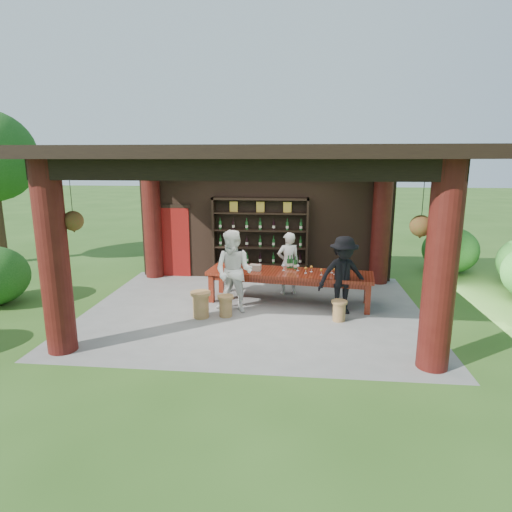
# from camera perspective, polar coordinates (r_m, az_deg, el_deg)

# --- Properties ---
(ground) EXTENTS (90.00, 90.00, 0.00)m
(ground) POSITION_cam_1_polar(r_m,az_deg,el_deg) (9.66, -0.24, -7.19)
(ground) COLOR #2D5119
(ground) RESTS_ON ground
(pavilion) EXTENTS (7.50, 6.00, 3.60)m
(pavilion) POSITION_cam_1_polar(r_m,az_deg,el_deg) (9.58, -0.06, 5.77)
(pavilion) COLOR slate
(pavilion) RESTS_ON ground
(wine_shelf) EXTENTS (2.61, 0.40, 2.30)m
(wine_shelf) POSITION_cam_1_polar(r_m,az_deg,el_deg) (11.73, 0.56, 2.22)
(wine_shelf) COLOR black
(wine_shelf) RESTS_ON ground
(tasting_table) EXTENTS (3.90, 1.45, 0.75)m
(tasting_table) POSITION_cam_1_polar(r_m,az_deg,el_deg) (10.00, 4.46, -2.71)
(tasting_table) COLOR #561A0C
(tasting_table) RESTS_ON ground
(stool_near_left) EXTENTS (0.35, 0.35, 0.46)m
(stool_near_left) POSITION_cam_1_polar(r_m,az_deg,el_deg) (9.23, -4.06, -6.58)
(stool_near_left) COLOR olive
(stool_near_left) RESTS_ON ground
(stool_near_right) EXTENTS (0.33, 0.33, 0.44)m
(stool_near_right) POSITION_cam_1_polar(r_m,az_deg,el_deg) (9.13, 11.03, -7.11)
(stool_near_right) COLOR olive
(stool_near_right) RESTS_ON ground
(stool_far_left) EXTENTS (0.43, 0.43, 0.57)m
(stool_far_left) POSITION_cam_1_polar(r_m,az_deg,el_deg) (9.21, -7.38, -6.34)
(stool_far_left) COLOR olive
(stool_far_left) RESTS_ON ground
(host) EXTENTS (0.66, 0.53, 1.56)m
(host) POSITION_cam_1_polar(r_m,az_deg,el_deg) (10.63, 4.31, -0.98)
(host) COLOR silver
(host) RESTS_ON ground
(guest_woman) EXTENTS (1.03, 0.90, 1.82)m
(guest_woman) POSITION_cam_1_polar(r_m,az_deg,el_deg) (9.32, -2.96, -2.10)
(guest_woman) COLOR white
(guest_woman) RESTS_ON ground
(guest_man) EXTENTS (1.22, 0.86, 1.71)m
(guest_man) POSITION_cam_1_polar(r_m,az_deg,el_deg) (9.41, 11.53, -2.55)
(guest_man) COLOR black
(guest_man) RESTS_ON ground
(table_bottles) EXTENTS (0.25, 0.20, 0.31)m
(table_bottles) POSITION_cam_1_polar(r_m,az_deg,el_deg) (10.24, 4.79, -0.80)
(table_bottles) COLOR #194C1E
(table_bottles) RESTS_ON tasting_table
(table_glasses) EXTENTS (1.24, 0.40, 0.15)m
(table_glasses) POSITION_cam_1_polar(r_m,az_deg,el_deg) (9.92, 7.50, -1.79)
(table_glasses) COLOR silver
(table_glasses) RESTS_ON tasting_table
(napkin_basket) EXTENTS (0.28, 0.21, 0.14)m
(napkin_basket) POSITION_cam_1_polar(r_m,az_deg,el_deg) (10.03, -0.10, -1.54)
(napkin_basket) COLOR #BF6672
(napkin_basket) RESTS_ON tasting_table
(shrubs) EXTENTS (14.60, 8.28, 1.36)m
(shrubs) POSITION_cam_1_polar(r_m,az_deg,el_deg) (10.37, 14.54, -2.97)
(shrubs) COLOR #194C14
(shrubs) RESTS_ON ground
(trees) EXTENTS (21.12, 10.24, 4.80)m
(trees) POSITION_cam_1_polar(r_m,az_deg,el_deg) (10.60, 20.60, 12.34)
(trees) COLOR #3F2819
(trees) RESTS_ON ground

